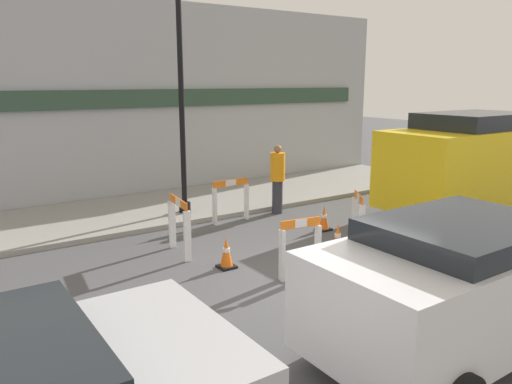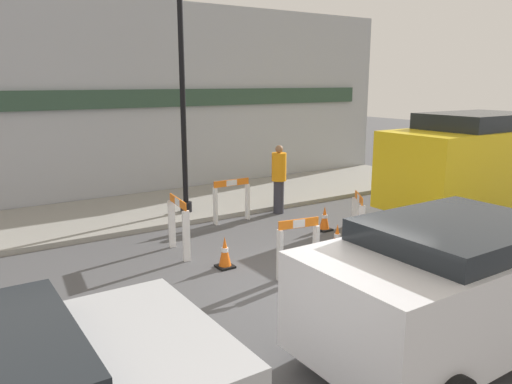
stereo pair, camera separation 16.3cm
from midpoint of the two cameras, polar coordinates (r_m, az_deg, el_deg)
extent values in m
plane|color=#4C4C4F|center=(8.24, 7.17, -10.97)|extent=(60.00, 60.00, 0.00)
cube|color=gray|center=(13.27, -10.79, -1.70)|extent=(18.00, 3.43, 0.12)
cube|color=#A3A8B2|center=(14.55, -14.10, 10.12)|extent=(18.00, 0.12, 5.50)
cube|color=#2D4738|center=(14.45, -13.96, 10.31)|extent=(16.20, 0.10, 0.50)
cylinder|color=black|center=(12.45, -8.50, -1.72)|extent=(0.29, 0.29, 0.24)
cylinder|color=black|center=(12.09, -8.90, 10.02)|extent=(0.13, 0.13, 5.31)
cube|color=white|center=(10.31, 11.48, -3.76)|extent=(0.14, 0.12, 0.85)
cube|color=white|center=(10.98, 10.76, -2.73)|extent=(0.14, 0.12, 0.85)
cube|color=orange|center=(10.52, 11.22, -0.60)|extent=(0.45, 0.65, 0.15)
cube|color=white|center=(10.52, 11.22, -0.60)|extent=(0.15, 0.21, 0.14)
cube|color=white|center=(12.04, -1.49, -1.09)|extent=(0.06, 0.13, 0.87)
cube|color=white|center=(11.60, -5.15, -1.66)|extent=(0.06, 0.13, 0.87)
cube|color=orange|center=(11.70, -3.32, 1.06)|extent=(0.94, 0.03, 0.15)
cube|color=white|center=(11.70, -3.32, 1.06)|extent=(0.28, 0.03, 0.14)
cube|color=white|center=(10.11, -10.02, -3.68)|extent=(0.14, 0.08, 0.96)
cube|color=white|center=(9.30, -8.35, -5.06)|extent=(0.14, 0.08, 0.96)
cube|color=orange|center=(9.56, -9.34, -1.14)|extent=(0.14, 0.95, 0.15)
cube|color=white|center=(9.56, -9.34, -1.14)|extent=(0.06, 0.29, 0.14)
cube|color=white|center=(8.36, 2.44, -7.28)|extent=(0.08, 0.14, 0.89)
cube|color=white|center=(8.68, 6.52, -6.58)|extent=(0.08, 0.14, 0.89)
cube|color=orange|center=(8.36, 4.58, -3.57)|extent=(0.75, 0.14, 0.15)
cube|color=white|center=(8.36, 4.58, -3.57)|extent=(0.23, 0.07, 0.14)
cube|color=black|center=(9.08, -3.90, -8.50)|extent=(0.30, 0.30, 0.04)
cone|color=orange|center=(8.98, -3.93, -6.78)|extent=(0.23, 0.23, 0.54)
cylinder|color=white|center=(8.97, -3.93, -6.61)|extent=(0.13, 0.13, 0.08)
cube|color=black|center=(11.35, 7.34, -4.22)|extent=(0.30, 0.30, 0.04)
cone|color=orange|center=(11.27, 7.38, -2.87)|extent=(0.22, 0.22, 0.52)
cylinder|color=white|center=(11.27, 7.38, -2.74)|extent=(0.13, 0.13, 0.07)
cube|color=black|center=(9.35, 12.32, -8.12)|extent=(0.30, 0.30, 0.04)
cone|color=orange|center=(9.24, 12.41, -6.18)|extent=(0.23, 0.22, 0.63)
cylinder|color=white|center=(9.23, 12.42, -6.00)|extent=(0.13, 0.13, 0.09)
cube|color=black|center=(10.02, 8.80, -6.57)|extent=(0.30, 0.30, 0.04)
cone|color=orange|center=(9.93, 8.86, -5.04)|extent=(0.23, 0.23, 0.52)
cylinder|color=white|center=(9.92, 8.86, -4.90)|extent=(0.13, 0.13, 0.07)
cube|color=black|center=(8.84, 9.38, -9.24)|extent=(0.30, 0.30, 0.04)
cone|color=orange|center=(8.73, 9.45, -7.42)|extent=(0.22, 0.22, 0.56)
cylinder|color=white|center=(8.72, 9.45, -7.24)|extent=(0.13, 0.13, 0.08)
cylinder|color=#33333D|center=(12.59, 2.09, -0.56)|extent=(0.37, 0.37, 0.84)
cylinder|color=orange|center=(12.44, 2.12, 2.90)|extent=(0.52, 0.52, 0.70)
sphere|color=#8E6647|center=(12.38, 2.13, 4.94)|extent=(0.27, 0.27, 0.19)
cube|color=silver|center=(6.54, 21.50, -9.98)|extent=(3.90, 1.78, 1.14)
cube|color=#1E2328|center=(6.35, 21.91, -5.22)|extent=(2.14, 1.64, 0.52)
cylinder|color=black|center=(8.14, 20.87, -9.76)|extent=(0.60, 0.18, 0.60)
cylinder|color=black|center=(6.45, 7.93, -15.06)|extent=(0.60, 0.18, 0.60)
cube|color=yellow|center=(13.65, 23.11, 2.87)|extent=(5.11, 2.02, 1.83)
cube|color=#1E2328|center=(13.55, 23.44, 6.70)|extent=(2.81, 1.86, 0.77)
cylinder|color=black|center=(15.66, 22.90, 0.60)|extent=(0.60, 0.18, 0.60)
cylinder|color=black|center=(13.16, 15.31, -0.97)|extent=(0.60, 0.18, 0.60)
cylinder|color=black|center=(11.99, 22.63, -2.80)|extent=(0.60, 0.18, 0.60)
camera|label=1|loc=(0.08, -90.45, -0.10)|focal=35.00mm
camera|label=2|loc=(0.08, 89.55, 0.10)|focal=35.00mm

